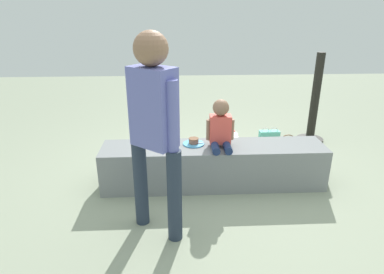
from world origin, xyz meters
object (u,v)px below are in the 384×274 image
object	(u,v)px
cake_plate	(194,142)
gift_bag	(269,140)
water_bottle_near_gift	(261,150)
cake_box_white	(227,141)
child_seated	(221,127)
handbag_black_leather	(142,159)
adult_standing	(154,120)
party_cup_red	(232,134)
handbag_brown_canvas	(287,151)

from	to	relation	value
cake_plate	gift_bag	distance (m)	1.38
water_bottle_near_gift	gift_bag	bearing A→B (deg)	56.14
cake_box_white	cake_plate	bearing A→B (deg)	-117.23
child_seated	water_bottle_near_gift	distance (m)	1.07
gift_bag	handbag_black_leather	bearing A→B (deg)	-162.89
cake_plate	handbag_black_leather	world-z (taller)	cake_plate
cake_plate	cake_box_white	xyz separation A→B (m)	(0.50, 0.97, -0.38)
adult_standing	gift_bag	size ratio (longest dim) A/B	5.41
cake_plate	water_bottle_near_gift	world-z (taller)	cake_plate
cake_plate	party_cup_red	distance (m)	1.46
child_seated	party_cup_red	xyz separation A→B (m)	(0.36, 1.34, -0.59)
child_seated	gift_bag	size ratio (longest dim) A/B	1.63
handbag_black_leather	gift_bag	bearing A→B (deg)	17.11
handbag_black_leather	water_bottle_near_gift	bearing A→B (deg)	9.67
cake_plate	water_bottle_near_gift	bearing A→B (deg)	34.43
cake_plate	handbag_brown_canvas	bearing A→B (deg)	22.71
child_seated	handbag_brown_canvas	distance (m)	1.18
party_cup_red	handbag_brown_canvas	bearing A→B (deg)	-55.39
gift_bag	party_cup_red	size ratio (longest dim) A/B	2.68
cake_plate	handbag_brown_canvas	xyz separation A→B (m)	(1.16, 0.48, -0.33)
gift_bag	handbag_black_leather	xyz separation A→B (m)	(-1.62, -0.50, -0.01)
cake_plate	handbag_black_leather	xyz separation A→B (m)	(-0.58, 0.35, -0.34)
handbag_black_leather	cake_box_white	bearing A→B (deg)	29.91
party_cup_red	cake_box_white	distance (m)	0.32
child_seated	handbag_black_leather	bearing A→B (deg)	152.91
gift_bag	cake_box_white	bearing A→B (deg)	167.17
cake_plate	handbag_brown_canvas	world-z (taller)	cake_plate
party_cup_red	cake_box_white	bearing A→B (deg)	-112.47
gift_bag	cake_box_white	xyz separation A→B (m)	(-0.54, 0.12, -0.05)
adult_standing	handbag_brown_canvas	size ratio (longest dim) A/B	4.81
child_seated	handbag_brown_canvas	xyz separation A→B (m)	(0.89, 0.57, -0.52)
gift_bag	water_bottle_near_gift	xyz separation A→B (m)	(-0.17, -0.25, -0.04)
adult_standing	handbag_black_leather	bearing A→B (deg)	101.71
water_bottle_near_gift	handbag_black_leather	size ratio (longest dim) A/B	0.61
child_seated	gift_bag	xyz separation A→B (m)	(0.77, 0.93, -0.52)
child_seated	party_cup_red	bearing A→B (deg)	75.07
child_seated	handbag_black_leather	world-z (taller)	child_seated
child_seated	handbag_black_leather	xyz separation A→B (m)	(-0.84, 0.43, -0.53)
cake_box_white	handbag_black_leather	bearing A→B (deg)	-150.09
child_seated	adult_standing	xyz separation A→B (m)	(-0.60, -0.73, 0.32)
handbag_brown_canvas	water_bottle_near_gift	bearing A→B (deg)	158.95
water_bottle_near_gift	cake_box_white	xyz separation A→B (m)	(-0.37, 0.37, -0.02)
handbag_black_leather	cake_plate	bearing A→B (deg)	-31.03
handbag_brown_canvas	handbag_black_leather	bearing A→B (deg)	-175.53
cake_plate	cake_box_white	world-z (taller)	cake_plate
cake_box_white	handbag_brown_canvas	xyz separation A→B (m)	(0.66, -0.48, 0.05)
water_bottle_near_gift	handbag_brown_canvas	xyz separation A→B (m)	(0.29, -0.11, 0.04)
cake_plate	cake_box_white	bearing A→B (deg)	62.77
adult_standing	gift_bag	bearing A→B (deg)	50.28
water_bottle_near_gift	cake_box_white	distance (m)	0.53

